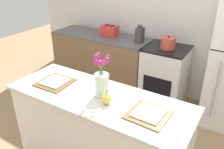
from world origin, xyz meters
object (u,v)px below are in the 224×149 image
(plate_setting_right, at_px, (149,114))
(knife_block, at_px, (140,35))
(flower_vase, at_px, (102,82))
(toaster, at_px, (110,31))
(cooking_pot, at_px, (168,43))
(stove_range, at_px, (164,76))
(pear_figurine, at_px, (107,99))
(plate_setting_left, at_px, (55,82))

(plate_setting_right, xyz_separation_m, knife_block, (-0.88, 1.64, 0.11))
(flower_vase, xyz_separation_m, toaster, (-0.94, 1.62, -0.05))
(cooking_pot, bearing_deg, stove_range, 104.21)
(pear_figurine, relative_size, toaster, 0.50)
(flower_vase, distance_m, pear_figurine, 0.17)
(plate_setting_right, bearing_deg, flower_vase, 174.00)
(stove_range, height_order, toaster, toaster)
(pear_figurine, bearing_deg, cooking_pot, 91.26)
(plate_setting_left, xyz_separation_m, knife_block, (0.17, 1.64, 0.11))
(cooking_pot, bearing_deg, plate_setting_left, -111.61)
(plate_setting_right, distance_m, toaster, 2.20)
(plate_setting_right, bearing_deg, stove_range, 104.70)
(pear_figurine, bearing_deg, plate_setting_right, 6.34)
(stove_range, height_order, plate_setting_right, plate_setting_right)
(stove_range, relative_size, plate_setting_left, 2.69)
(stove_range, height_order, plate_setting_left, plate_setting_left)
(knife_block, bearing_deg, plate_setting_right, -61.71)
(stove_range, xyz_separation_m, pear_figurine, (0.04, -1.67, 0.51))
(flower_vase, relative_size, toaster, 1.50)
(flower_vase, height_order, cooking_pot, flower_vase)
(flower_vase, bearing_deg, cooking_pot, 87.03)
(knife_block, bearing_deg, plate_setting_left, -95.97)
(stove_range, distance_m, knife_block, 0.73)
(stove_range, relative_size, knife_block, 3.38)
(plate_setting_left, relative_size, plate_setting_right, 1.00)
(flower_vase, relative_size, cooking_pot, 1.96)
(flower_vase, bearing_deg, knife_block, 103.54)
(cooking_pot, bearing_deg, flower_vase, -92.97)
(stove_range, bearing_deg, cooking_pot, -75.79)
(pear_figurine, bearing_deg, stove_range, 91.47)
(pear_figurine, height_order, plate_setting_left, pear_figurine)
(stove_range, bearing_deg, plate_setting_left, -111.09)
(plate_setting_left, bearing_deg, stove_range, 68.91)
(cooking_pot, relative_size, knife_block, 0.79)
(toaster, xyz_separation_m, knife_block, (0.56, -0.03, 0.03))
(flower_vase, xyz_separation_m, pear_figurine, (0.12, -0.10, -0.09))
(stove_range, height_order, flower_vase, flower_vase)
(plate_setting_right, distance_m, cooking_pot, 1.65)
(plate_setting_right, bearing_deg, plate_setting_left, 180.00)
(toaster, xyz_separation_m, cooking_pot, (1.02, -0.07, -0.00))
(pear_figurine, distance_m, knife_block, 1.75)
(plate_setting_left, height_order, toaster, toaster)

